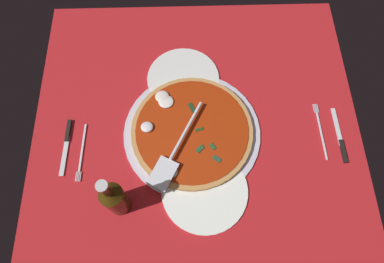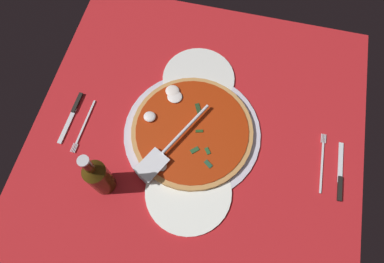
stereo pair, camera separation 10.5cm
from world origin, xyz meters
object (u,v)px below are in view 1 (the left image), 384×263
dinner_plate_right (205,191)px  place_setting_near (74,147)px  beer_bottle (114,198)px  pizza (191,131)px  dinner_plate_left (183,79)px  place_setting_far (330,136)px  pizza_server (176,149)px

dinner_plate_right → place_setting_near: 42.89cm
dinner_plate_right → beer_bottle: bearing=-82.4°
dinner_plate_right → pizza: size_ratio=0.67×
dinner_plate_left → place_setting_far: size_ratio=1.20×
pizza → place_setting_far: size_ratio=1.88×
dinner_plate_right → place_setting_far: (-16.50, 40.64, -0.14)cm
pizza → dinner_plate_right: bearing=10.6°
place_setting_near → place_setting_far: (-1.65, 80.88, 0.00)cm
beer_bottle → dinner_plate_left: bearing=155.7°
dinner_plate_right → pizza_server: 15.00cm
pizza_server → beer_bottle: size_ratio=1.23×
pizza_server → place_setting_far: 49.29cm
place_setting_near → dinner_plate_left: bearing=126.7°
place_setting_near → dinner_plate_right: bearing=71.7°
place_setting_near → beer_bottle: (18.13, 15.56, 8.59)cm
dinner_plate_left → beer_bottle: beer_bottle is taller
pizza → place_setting_far: 44.22cm
place_setting_far → beer_bottle: size_ratio=0.88×
beer_bottle → pizza: bearing=136.1°
dinner_plate_left → pizza: pizza is taller
pizza_server → pizza: bearing=173.0°
pizza_server → beer_bottle: beer_bottle is taller
pizza_server → place_setting_near: (-3.00, -31.98, -4.19)cm
dinner_plate_left → place_setting_far: 51.43cm
dinner_plate_right → beer_bottle: 26.28cm
dinner_plate_left → dinner_plate_right: same height
dinner_plate_right → place_setting_near: (-14.85, -40.23, -0.14)cm
beer_bottle → pizza_server: bearing=132.7°
beer_bottle → place_setting_near: bearing=-139.4°
pizza_server → place_setting_far: pizza_server is taller
place_setting_near → pizza: bearing=97.9°
dinner_plate_left → place_setting_far: (22.28, 46.35, -0.14)cm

